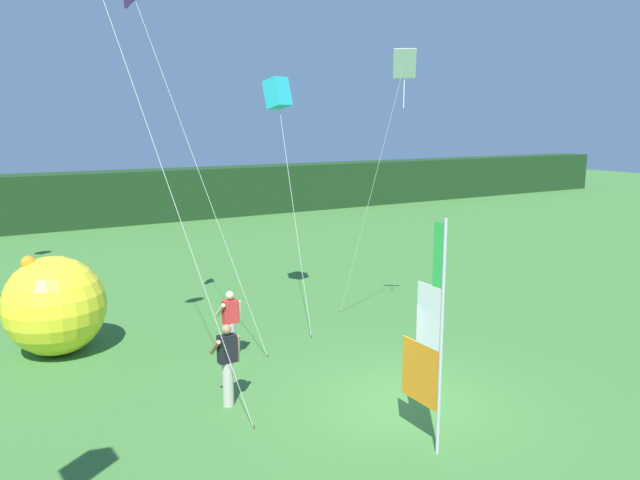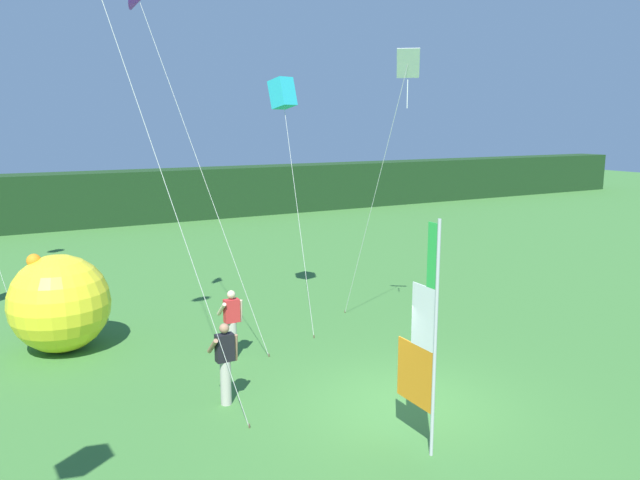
# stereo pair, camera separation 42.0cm
# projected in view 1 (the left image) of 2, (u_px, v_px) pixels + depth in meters

# --- Properties ---
(ground_plane) EXTENTS (120.00, 120.00, 0.00)m
(ground_plane) POSITION_uv_depth(u_px,v_px,m) (406.00, 402.00, 12.58)
(ground_plane) COLOR #3D7533
(distant_treeline) EXTENTS (80.00, 2.40, 2.96)m
(distant_treeline) POSITION_uv_depth(u_px,v_px,m) (110.00, 198.00, 34.54)
(distant_treeline) COLOR #193819
(distant_treeline) RESTS_ON ground
(banner_flag) EXTENTS (0.06, 1.03, 4.10)m
(banner_flag) POSITION_uv_depth(u_px,v_px,m) (429.00, 340.00, 10.51)
(banner_flag) COLOR #B7B7BC
(banner_flag) RESTS_ON ground
(person_near_banner) EXTENTS (0.55, 0.48, 1.70)m
(person_near_banner) POSITION_uv_depth(u_px,v_px,m) (227.00, 363.00, 12.27)
(person_near_banner) COLOR #B7B2A3
(person_near_banner) RESTS_ON ground
(person_mid_field) EXTENTS (0.55, 0.48, 1.69)m
(person_mid_field) POSITION_uv_depth(u_px,v_px,m) (231.00, 323.00, 14.72)
(person_mid_field) COLOR #B7B2A3
(person_mid_field) RESTS_ON ground
(inflatable_balloon) EXTENTS (2.44, 2.48, 2.50)m
(inflatable_balloon) POSITION_uv_depth(u_px,v_px,m) (55.00, 305.00, 15.04)
(inflatable_balloon) COLOR yellow
(inflatable_balloon) RESTS_ON ground
(kite_cyan_box_2) EXTENTS (0.72, 2.82, 6.87)m
(kite_cyan_box_2) POSITION_uv_depth(u_px,v_px,m) (277.00, 94.00, 17.29)
(kite_cyan_box_2) COLOR brown
(kite_cyan_box_2) RESTS_ON ground
(kite_white_diamond_3) EXTENTS (0.70, 2.78, 7.40)m
(kite_white_diamond_3) POSITION_uv_depth(u_px,v_px,m) (400.00, 82.00, 15.51)
(kite_white_diamond_3) COLOR brown
(kite_white_diamond_3) RESTS_ON ground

